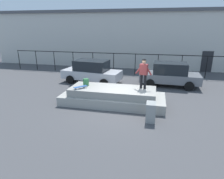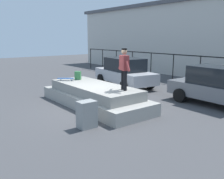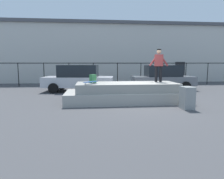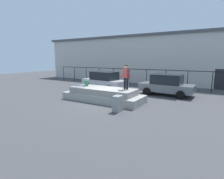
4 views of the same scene
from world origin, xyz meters
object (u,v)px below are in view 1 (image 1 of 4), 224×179
object	(u,v)px
skateboarder	(144,72)
car_silver_sedan_near	(92,71)
backpack	(86,82)
car_grey_sedan_mid	(170,74)
utility_box	(151,112)
skateboard	(80,87)

from	to	relation	value
skateboarder	car_silver_sedan_near	bearing A→B (deg)	138.99
skateboarder	backpack	xyz separation A→B (m)	(-3.29, -0.17, -0.74)
car_silver_sedan_near	car_grey_sedan_mid	bearing A→B (deg)	3.64
backpack	car_silver_sedan_near	size ratio (longest dim) A/B	0.09
utility_box	car_silver_sedan_near	bearing A→B (deg)	129.27
skateboarder	backpack	size ratio (longest dim) A/B	4.00
skateboarder	utility_box	size ratio (longest dim) A/B	1.78
skateboarder	backpack	bearing A→B (deg)	-177.04
skateboard	utility_box	size ratio (longest dim) A/B	0.77
skateboarder	skateboard	world-z (taller)	skateboarder
skateboard	utility_box	bearing A→B (deg)	-18.11
skateboarder	car_silver_sedan_near	world-z (taller)	skateboarder
backpack	car_silver_sedan_near	distance (m)	3.94
skateboard	car_silver_sedan_near	xyz separation A→B (m)	(-0.81, 4.45, -0.15)
utility_box	skateboard	bearing A→B (deg)	161.60
car_grey_sedan_mid	skateboard	bearing A→B (deg)	-136.49
utility_box	backpack	bearing A→B (deg)	153.18
utility_box	car_grey_sedan_mid	bearing A→B (deg)	79.04
car_silver_sedan_near	backpack	bearing A→B (deg)	-76.63
backpack	utility_box	distance (m)	4.33
skateboard	car_grey_sedan_mid	size ratio (longest dim) A/B	0.16
backpack	car_grey_sedan_mid	bearing A→B (deg)	178.40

